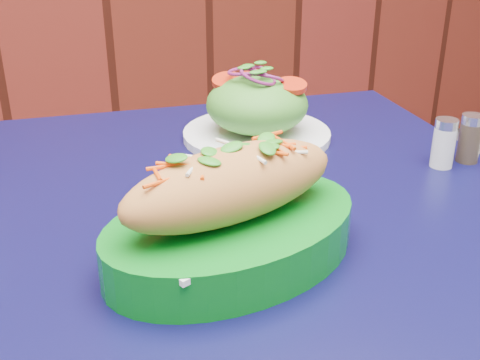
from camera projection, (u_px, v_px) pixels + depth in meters
name	position (u px, v px, depth m)	size (l,w,h in m)	color
cafe_table	(221.00, 271.00, 0.75)	(0.90, 0.90, 0.75)	black
banh_mi_basket	(232.00, 215.00, 0.59)	(0.31, 0.23, 0.13)	#077117
salad_plate	(257.00, 110.00, 0.90)	(0.22, 0.22, 0.11)	white
salt_shaker	(444.00, 143.00, 0.81)	(0.03, 0.03, 0.07)	white
pepper_shaker	(470.00, 138.00, 0.82)	(0.03, 0.03, 0.07)	#3F3326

